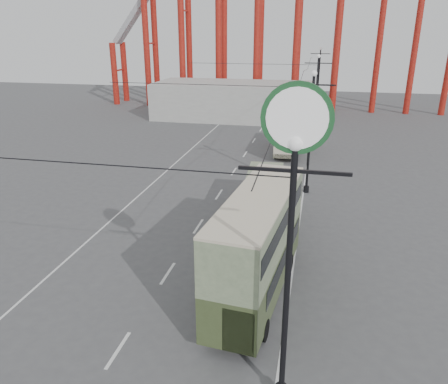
% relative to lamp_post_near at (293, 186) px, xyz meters
% --- Properties ---
extents(ground, '(160.00, 160.00, 0.00)m').
position_rel_lamp_post_near_xyz_m(ground, '(-5.60, 3.00, -7.86)').
color(ground, '#48484A').
rests_on(ground, ground).
extents(road_markings, '(12.52, 120.00, 0.01)m').
position_rel_lamp_post_near_xyz_m(road_markings, '(-6.46, 22.70, -7.86)').
color(road_markings, silver).
rests_on(road_markings, ground).
extents(lamp_post_near, '(3.20, 0.44, 10.80)m').
position_rel_lamp_post_near_xyz_m(lamp_post_near, '(0.00, 0.00, 0.00)').
color(lamp_post_near, black).
rests_on(lamp_post_near, ground).
extents(lamp_post_mid, '(3.20, 0.44, 9.32)m').
position_rel_lamp_post_near_xyz_m(lamp_post_mid, '(0.00, 21.00, -3.18)').
color(lamp_post_mid, black).
rests_on(lamp_post_mid, ground).
extents(lamp_post_far, '(3.20, 0.44, 9.32)m').
position_rel_lamp_post_near_xyz_m(lamp_post_far, '(0.00, 43.00, -3.18)').
color(lamp_post_far, black).
rests_on(lamp_post_far, ground).
extents(lamp_post_distant, '(3.20, 0.44, 9.32)m').
position_rel_lamp_post_near_xyz_m(lamp_post_distant, '(0.00, 65.00, -3.18)').
color(lamp_post_distant, black).
rests_on(lamp_post_distant, ground).
extents(fairground_shed, '(22.00, 10.00, 5.00)m').
position_rel_lamp_post_near_xyz_m(fairground_shed, '(-11.60, 50.00, -5.36)').
color(fairground_shed, '#9C9B97').
rests_on(fairground_shed, ground).
extents(double_decker_bus, '(3.41, 9.80, 5.16)m').
position_rel_lamp_post_near_xyz_m(double_decker_bus, '(-1.74, 6.04, -4.97)').
color(double_decker_bus, '#394625').
rests_on(double_decker_bus, ground).
extents(single_decker_green, '(3.10, 10.54, 2.94)m').
position_rel_lamp_post_near_xyz_m(single_decker_green, '(-2.54, 13.56, -6.20)').
color(single_decker_green, '#657757').
rests_on(single_decker_green, ground).
extents(single_decker_cream, '(2.31, 8.85, 2.75)m').
position_rel_lamp_post_near_xyz_m(single_decker_cream, '(-2.37, 32.84, -6.31)').
color(single_decker_cream, beige).
rests_on(single_decker_cream, ground).
extents(pedestrian, '(0.75, 0.55, 1.91)m').
position_rel_lamp_post_near_xyz_m(pedestrian, '(-3.97, 15.43, -6.91)').
color(pedestrian, black).
rests_on(pedestrian, ground).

